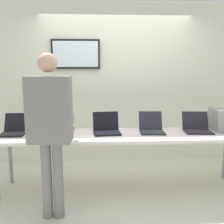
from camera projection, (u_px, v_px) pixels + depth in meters
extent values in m
cube|color=beige|center=(122.00, 189.00, 3.44)|extent=(8.00, 8.00, 0.04)
cube|color=silver|center=(116.00, 84.00, 4.32)|extent=(8.00, 0.06, 2.73)
cube|color=black|center=(76.00, 54.00, 4.15)|extent=(0.80, 0.05, 0.48)
cube|color=white|center=(76.00, 54.00, 4.13)|extent=(0.74, 0.02, 0.42)
cube|color=white|center=(122.00, 135.00, 3.31)|extent=(3.32, 0.70, 0.04)
cylinder|color=gray|center=(10.00, 159.00, 3.54)|extent=(0.05, 0.05, 0.73)
cube|color=gray|center=(224.00, 120.00, 3.48)|extent=(0.34, 0.34, 0.31)
cube|color=black|center=(12.00, 134.00, 3.26)|extent=(0.32, 0.26, 0.02)
cube|color=#303132|center=(12.00, 134.00, 3.24)|extent=(0.29, 0.21, 0.00)
cube|color=black|center=(16.00, 122.00, 3.41)|extent=(0.32, 0.11, 0.24)
cube|color=#286433|center=(17.00, 122.00, 3.41)|extent=(0.29, 0.09, 0.21)
cube|color=#A9ADB6|center=(60.00, 134.00, 3.28)|extent=(0.34, 0.28, 0.02)
cube|color=#2F332D|center=(60.00, 133.00, 3.26)|extent=(0.31, 0.23, 0.00)
cube|color=#A9ADB6|center=(63.00, 122.00, 3.41)|extent=(0.33, 0.10, 0.24)
cube|color=navy|center=(63.00, 122.00, 3.41)|extent=(0.30, 0.09, 0.21)
cube|color=black|center=(107.00, 133.00, 3.31)|extent=(0.37, 0.29, 0.02)
cube|color=#282639|center=(107.00, 132.00, 3.30)|extent=(0.34, 0.24, 0.00)
cube|color=black|center=(106.00, 121.00, 3.45)|extent=(0.36, 0.11, 0.25)
cube|color=navy|center=(106.00, 121.00, 3.46)|extent=(0.33, 0.09, 0.22)
cube|color=#24242D|center=(152.00, 132.00, 3.36)|extent=(0.34, 0.28, 0.02)
cube|color=#2E3435|center=(152.00, 132.00, 3.34)|extent=(0.30, 0.23, 0.00)
cube|color=#24242D|center=(150.00, 120.00, 3.52)|extent=(0.33, 0.14, 0.24)
cube|color=white|center=(150.00, 120.00, 3.52)|extent=(0.30, 0.12, 0.21)
cube|color=#222128|center=(198.00, 132.00, 3.38)|extent=(0.38, 0.28, 0.02)
cube|color=#332B30|center=(199.00, 131.00, 3.36)|extent=(0.34, 0.23, 0.00)
cube|color=#222128|center=(195.00, 120.00, 3.53)|extent=(0.36, 0.13, 0.24)
cube|color=#3C407F|center=(195.00, 120.00, 3.53)|extent=(0.34, 0.11, 0.21)
cylinder|color=slate|center=(47.00, 180.00, 2.70)|extent=(0.11, 0.11, 0.86)
cylinder|color=slate|center=(58.00, 180.00, 2.70)|extent=(0.11, 0.11, 0.86)
cube|color=slate|center=(50.00, 110.00, 2.57)|extent=(0.45, 0.28, 0.68)
sphere|color=tan|center=(48.00, 63.00, 2.49)|extent=(0.20, 0.20, 0.20)
cylinder|color=slate|center=(42.00, 130.00, 2.91)|extent=(0.08, 0.32, 0.07)
cylinder|color=slate|center=(71.00, 130.00, 2.91)|extent=(0.08, 0.32, 0.07)
cylinder|color=#C2383D|center=(54.00, 136.00, 3.01)|extent=(0.08, 0.08, 0.09)
cube|color=white|center=(86.00, 138.00, 3.12)|extent=(0.29, 0.35, 0.00)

